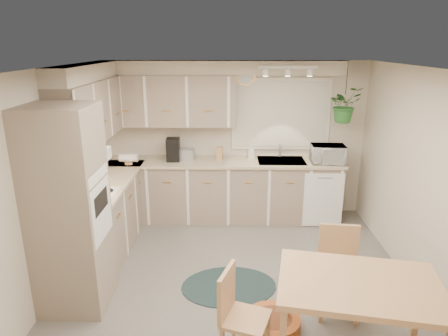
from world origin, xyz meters
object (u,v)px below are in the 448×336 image
Objects in this scene: chair_back at (339,274)px; braided_rug at (229,286)px; dining_table at (355,324)px; pet_bed at (272,323)px; microwave at (328,152)px; chair_left at (246,317)px.

chair_back reaches higher than braided_rug.
dining_table is at bearing -46.97° from braided_rug.
dining_table is at bearing -34.89° from pet_bed.
chair_back is 1.84× the size of microwave.
braided_rug is 0.81m from pet_bed.
chair_back is 0.82m from pet_bed.
microwave is (0.40, 2.91, 0.70)m from dining_table.
chair_left is 0.77× the size of braided_rug.
chair_left is (-0.90, 0.07, 0.01)m from dining_table.
braided_rug is at bearing 121.56° from pet_bed.
pet_bed is (-0.67, -0.25, -0.39)m from chair_back.
pet_bed is 2.87m from microwave.
microwave reaches higher than braided_rug.
dining_table is 2.63× the size of microwave.
microwave is (1.03, 2.47, 1.04)m from pet_bed.
pet_bed is (0.42, -0.69, 0.06)m from braided_rug.
braided_rug is at bearing -153.00° from chair_left.
braided_rug is 2.55m from microwave.
microwave reaches higher than chair_left.
microwave is at bearing 67.30° from pet_bed.
braided_rug is (-1.05, 1.13, -0.40)m from dining_table.
dining_table is at bearing -96.01° from microwave.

